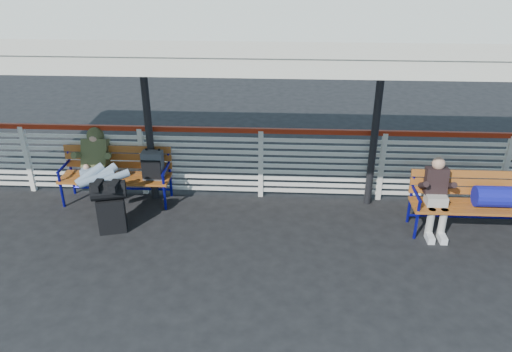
# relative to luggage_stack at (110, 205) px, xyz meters

# --- Properties ---
(ground) EXTENTS (60.00, 60.00, 0.00)m
(ground) POSITION_rel_luggage_stack_xyz_m (2.18, -0.67, -0.45)
(ground) COLOR black
(ground) RESTS_ON ground
(fence) EXTENTS (12.08, 0.08, 1.24)m
(fence) POSITION_rel_luggage_stack_xyz_m (2.18, 1.23, 0.21)
(fence) COLOR silver
(fence) RESTS_ON ground
(canopy) EXTENTS (12.60, 3.60, 3.16)m
(canopy) POSITION_rel_luggage_stack_xyz_m (2.18, 0.20, 2.59)
(canopy) COLOR silver
(canopy) RESTS_ON ground
(luggage_stack) EXTENTS (0.55, 0.40, 0.83)m
(luggage_stack) POSITION_rel_luggage_stack_xyz_m (0.00, 0.00, 0.00)
(luggage_stack) COLOR black
(luggage_stack) RESTS_ON ground
(bench_left) EXTENTS (1.80, 0.56, 0.93)m
(bench_left) POSITION_rel_luggage_stack_xyz_m (0.01, 0.96, 0.15)
(bench_left) COLOR #AE5121
(bench_left) RESTS_ON ground
(bench_right) EXTENTS (1.80, 0.56, 0.92)m
(bench_right) POSITION_rel_luggage_stack_xyz_m (5.48, 0.29, 0.13)
(bench_right) COLOR #AE5121
(bench_right) RESTS_ON ground
(traveler_man) EXTENTS (0.94, 1.52, 0.77)m
(traveler_man) POSITION_rel_luggage_stack_xyz_m (-0.35, 0.63, 0.26)
(traveler_man) COLOR #879FB5
(traveler_man) RESTS_ON ground
(companion_person) EXTENTS (0.32, 0.66, 1.15)m
(companion_person) POSITION_rel_luggage_stack_xyz_m (4.82, 0.27, 0.15)
(companion_person) COLOR #ADA79D
(companion_person) RESTS_ON ground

